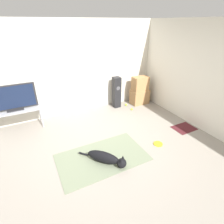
{
  "coord_description": "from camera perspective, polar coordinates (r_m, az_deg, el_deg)",
  "views": [
    {
      "loc": [
        -1.18,
        -2.69,
        2.46
      ],
      "look_at": [
        0.58,
        0.75,
        0.45
      ],
      "focal_mm": 28.0,
      "sensor_mm": 36.0,
      "label": 1
    }
  ],
  "objects": [
    {
      "name": "ground_plane",
      "position": [
        3.84,
        -2.71,
        -12.5
      ],
      "size": [
        12.0,
        12.0,
        0.0
      ],
      "primitive_type": "plane",
      "color": "gray"
    },
    {
      "name": "floor_speaker",
      "position": [
        5.5,
        1.47,
        6.41
      ],
      "size": [
        0.22,
        0.22,
        0.97
      ],
      "color": "black",
      "rests_on": "ground_plane"
    },
    {
      "name": "cardboard_box_upper",
      "position": [
        5.74,
        9.19,
        9.12
      ],
      "size": [
        0.49,
        0.31,
        0.45
      ],
      "color": "#A87A4C",
      "rests_on": "cardboard_box_lower"
    },
    {
      "name": "frisbee",
      "position": [
        4.13,
        14.8,
        -10.02
      ],
      "size": [
        0.2,
        0.2,
        0.03
      ],
      "color": "yellow",
      "rests_on": "ground_plane"
    },
    {
      "name": "cardboard_box_lower",
      "position": [
        5.91,
        8.98,
        4.95
      ],
      "size": [
        0.58,
        0.37,
        0.46
      ],
      "color": "#A87A4C",
      "rests_on": "ground_plane"
    },
    {
      "name": "tennis_ball_by_boxes",
      "position": [
        5.47,
        6.5,
        0.92
      ],
      "size": [
        0.07,
        0.07,
        0.07
      ],
      "color": "#C6E033",
      "rests_on": "ground_plane"
    },
    {
      "name": "wall_right",
      "position": [
        4.79,
        26.96,
        10.18
      ],
      "size": [
        0.06,
        8.0,
        2.55
      ],
      "color": "beige",
      "rests_on": "ground_plane"
    },
    {
      "name": "tv",
      "position": [
        4.78,
        -29.77,
        3.96
      ],
      "size": [
        1.07,
        0.2,
        0.63
      ],
      "color": "#232326",
      "rests_on": "tv_stand"
    },
    {
      "name": "area_rug",
      "position": [
        3.68,
        -3.19,
        -14.52
      ],
      "size": [
        1.78,
        1.04,
        0.01
      ],
      "color": "slate",
      "rests_on": "ground_plane"
    },
    {
      "name": "tennis_ball_near_speaker",
      "position": [
        5.75,
        4.6,
        2.38
      ],
      "size": [
        0.07,
        0.07,
        0.07
      ],
      "color": "#C6E033",
      "rests_on": "ground_plane"
    },
    {
      "name": "door_mat",
      "position": [
        4.92,
        22.45,
        -4.86
      ],
      "size": [
        0.57,
        0.43,
        0.01
      ],
      "color": "#47191E",
      "rests_on": "ground_plane"
    },
    {
      "name": "dog",
      "position": [
        3.48,
        -1.88,
        -14.81
      ],
      "size": [
        0.71,
        0.8,
        0.24
      ],
      "color": "black",
      "rests_on": "area_rug"
    },
    {
      "name": "wall_back",
      "position": [
        5.08,
        -13.25,
        13.24
      ],
      "size": [
        8.0,
        0.06,
        2.55
      ],
      "color": "beige",
      "rests_on": "ground_plane"
    },
    {
      "name": "tv_stand",
      "position": [
        4.91,
        -28.77,
        -0.04
      ],
      "size": [
        1.13,
        0.47,
        0.54
      ],
      "color": "#A8A8AD",
      "rests_on": "ground_plane"
    }
  ]
}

